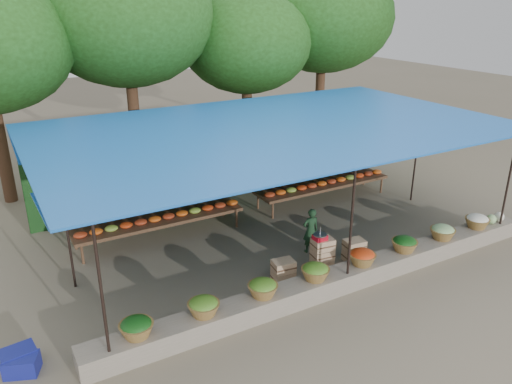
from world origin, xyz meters
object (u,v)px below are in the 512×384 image
weighing_scale (320,237)px  blue_crate_front (22,365)px  crate_counter (321,258)px  vendor_seated (311,231)px  blue_crate_back (19,358)px

weighing_scale → blue_crate_front: (-6.00, -0.24, -0.69)m
crate_counter → vendor_seated: 0.93m
crate_counter → blue_crate_back: size_ratio=4.42×
vendor_seated → blue_crate_back: bearing=15.9°
blue_crate_front → blue_crate_back: blue_crate_back is taller
weighing_scale → blue_crate_back: (-6.03, -0.05, -0.68)m
weighing_scale → blue_crate_back: bearing=-179.5°
blue_crate_front → weighing_scale: bearing=24.2°
weighing_scale → blue_crate_back: 6.07m
crate_counter → weighing_scale: 0.54m
crate_counter → weighing_scale: (-0.06, 0.00, 0.53)m
blue_crate_back → crate_counter: bearing=-6.7°
weighing_scale → vendor_seated: size_ratio=0.28×
crate_counter → blue_crate_front: 6.07m
crate_counter → blue_crate_front: bearing=-177.7°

